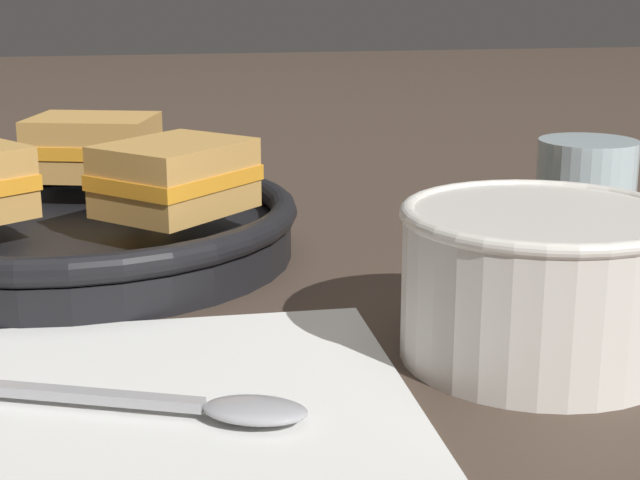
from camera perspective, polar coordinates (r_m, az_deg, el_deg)
The scene contains 8 objects.
ground_plane at distance 0.53m, azimuth -1.36°, elevation -6.28°, with size 4.00×4.00×0.00m, color #47382D.
napkin at distance 0.47m, azimuth -10.15°, elevation -8.92°, with size 0.25×0.22×0.00m.
soup_bowl at distance 0.51m, azimuth 12.63°, elevation -1.92°, with size 0.14×0.14×0.08m.
spoon at distance 0.44m, azimuth -6.37°, elevation -9.60°, with size 0.14×0.07×0.01m.
skillet at distance 0.70m, azimuth -13.82°, elevation 0.66°, with size 0.30×0.30×0.04m.
sandwich_near_left at distance 0.77m, azimuth -13.04°, elevation 5.32°, with size 0.11×0.10×0.05m.
sandwich_far_left at distance 0.64m, azimuth -8.42°, elevation 3.63°, with size 0.12×0.12×0.05m.
drinking_glass at distance 0.66m, azimuth 15.11°, elevation 1.75°, with size 0.06×0.06×0.09m.
Camera 1 is at (-0.08, -0.48, 0.19)m, focal length 55.00 mm.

